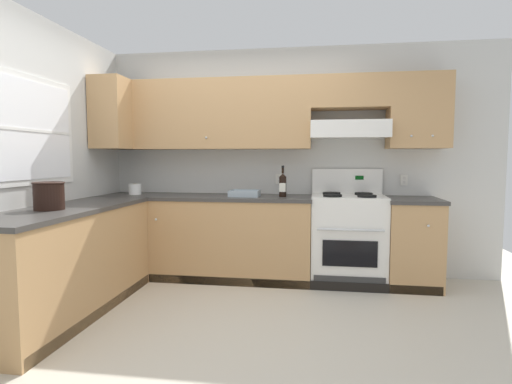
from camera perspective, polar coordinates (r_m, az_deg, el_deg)
ground_plane at (r=3.44m, az=-6.19°, el=-17.78°), size 7.04×7.04×0.00m
wall_back at (r=4.62m, az=3.29°, el=6.75°), size 4.68×0.57×2.55m
wall_left at (r=4.08m, az=-27.70°, el=4.58°), size 0.47×4.00×2.55m
counter_back_run at (r=4.47m, az=-1.92°, el=-6.42°), size 3.60×0.65×0.91m
counter_left_run at (r=3.79m, az=-24.97°, el=-8.87°), size 0.63×1.91×0.91m
stove at (r=4.42m, az=12.75°, el=-6.32°), size 0.76×0.62×1.20m
wine_bottle at (r=4.30m, az=3.78°, el=1.07°), size 0.08×0.08×0.33m
bowl at (r=4.35m, az=-1.61°, el=-0.33°), size 0.32×0.25×0.07m
bucket at (r=3.60m, az=-27.07°, el=-0.41°), size 0.24×0.24×0.22m
paper_towel_roll at (r=4.79m, az=-16.63°, el=0.39°), size 0.14×0.14×0.12m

